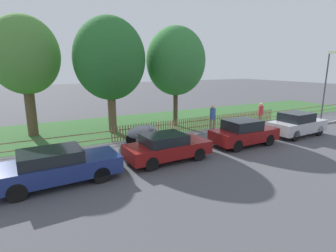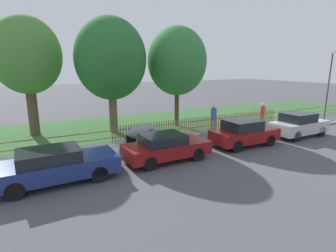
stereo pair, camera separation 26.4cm
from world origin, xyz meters
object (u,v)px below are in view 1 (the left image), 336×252
(tree_nearest_kerb, at_px, (24,56))
(tree_behind_motorcycle, at_px, (110,59))
(pedestrian_near_fence, at_px, (261,113))
(parked_car_silver_hatchback, at_px, (56,166))
(parked_car_navy_estate, at_px, (243,132))
(parked_car_red_compact, at_px, (297,124))
(tree_mid_park, at_px, (176,61))
(street_lamp, at_px, (328,78))
(pedestrian_by_lamp, at_px, (213,117))
(covered_motorcycle, at_px, (143,132))
(parked_car_black_saloon, at_px, (167,147))

(tree_nearest_kerb, xyz_separation_m, tree_behind_motorcycle, (4.78, -1.63, -0.16))
(tree_behind_motorcycle, xyz_separation_m, pedestrian_near_fence, (10.10, -3.58, -3.81))
(parked_car_silver_hatchback, bearing_deg, parked_car_navy_estate, -0.26)
(parked_car_red_compact, relative_size, tree_mid_park, 0.55)
(parked_car_silver_hatchback, bearing_deg, street_lamp, 3.65)
(parked_car_navy_estate, relative_size, street_lamp, 0.70)
(pedestrian_by_lamp, relative_size, street_lamp, 0.34)
(tree_behind_motorcycle, bearing_deg, pedestrian_by_lamp, -27.94)
(parked_car_red_compact, distance_m, tree_mid_park, 9.15)
(covered_motorcycle, bearing_deg, pedestrian_by_lamp, 4.16)
(parked_car_silver_hatchback, height_order, tree_nearest_kerb, tree_nearest_kerb)
(pedestrian_near_fence, bearing_deg, street_lamp, 94.25)
(parked_car_silver_hatchback, relative_size, tree_behind_motorcycle, 0.62)
(pedestrian_near_fence, height_order, street_lamp, street_lamp)
(parked_car_navy_estate, distance_m, parked_car_red_compact, 4.51)
(pedestrian_by_lamp, height_order, street_lamp, street_lamp)
(tree_behind_motorcycle, relative_size, pedestrian_by_lamp, 4.04)
(parked_car_navy_estate, relative_size, tree_nearest_kerb, 0.52)
(parked_car_black_saloon, bearing_deg, street_lamp, 5.30)
(parked_car_silver_hatchback, distance_m, covered_motorcycle, 6.13)
(parked_car_silver_hatchback, distance_m, parked_car_black_saloon, 4.84)
(tree_mid_park, xyz_separation_m, pedestrian_by_lamp, (1.23, -2.88, -3.67))
(parked_car_red_compact, xyz_separation_m, tree_mid_park, (-5.29, 6.35, 3.95))
(parked_car_navy_estate, height_order, parked_car_red_compact, parked_car_red_compact)
(covered_motorcycle, xyz_separation_m, pedestrian_near_fence, (9.30, -0.22, 0.36))
(covered_motorcycle, relative_size, tree_mid_park, 0.29)
(parked_car_silver_hatchback, xyz_separation_m, pedestrian_near_fence, (14.36, 3.24, 0.30))
(parked_car_black_saloon, xyz_separation_m, parked_car_red_compact, (9.46, -0.00, 0.10))
(pedestrian_near_fence, height_order, pedestrian_by_lamp, pedestrian_by_lamp)
(parked_car_navy_estate, height_order, pedestrian_near_fence, pedestrian_near_fence)
(pedestrian_by_lamp, bearing_deg, pedestrian_near_fence, 175.35)
(parked_car_red_compact, bearing_deg, pedestrian_by_lamp, 137.80)
(parked_car_black_saloon, distance_m, tree_mid_park, 8.60)
(covered_motorcycle, bearing_deg, parked_car_silver_hatchback, -143.58)
(parked_car_silver_hatchback, relative_size, street_lamp, 0.84)
(pedestrian_near_fence, bearing_deg, parked_car_black_saloon, -55.43)
(tree_mid_park, height_order, pedestrian_near_fence, tree_mid_park)
(parked_car_red_compact, bearing_deg, tree_mid_park, 128.12)
(covered_motorcycle, bearing_deg, pedestrian_near_fence, 0.66)
(parked_car_red_compact, distance_m, tree_behind_motorcycle, 12.69)
(pedestrian_near_fence, bearing_deg, tree_behind_motorcycle, -92.72)
(parked_car_black_saloon, xyz_separation_m, pedestrian_by_lamp, (5.40, 3.46, 0.37))
(street_lamp, bearing_deg, pedestrian_by_lamp, 170.28)
(covered_motorcycle, distance_m, tree_nearest_kerb, 8.65)
(parked_car_navy_estate, xyz_separation_m, parked_car_red_compact, (4.51, -0.11, 0.03))
(parked_car_navy_estate, relative_size, pedestrian_by_lamp, 2.07)
(tree_nearest_kerb, bearing_deg, covered_motorcycle, -41.83)
(tree_mid_park, bearing_deg, pedestrian_near_fence, -31.61)
(parked_car_black_saloon, bearing_deg, pedestrian_by_lamp, 31.23)
(tree_mid_park, bearing_deg, parked_car_black_saloon, -123.34)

